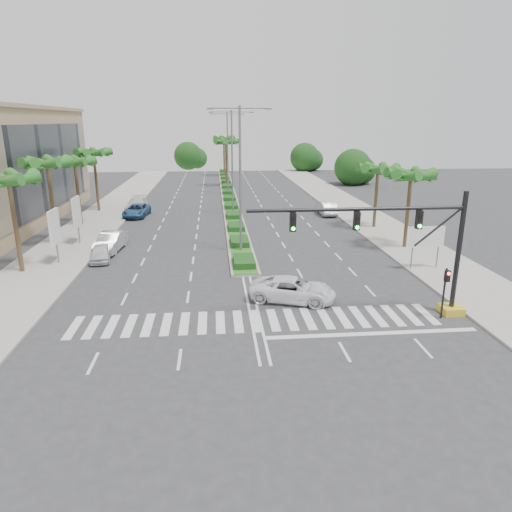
{
  "coord_description": "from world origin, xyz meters",
  "views": [
    {
      "loc": [
        -2.15,
        -23.55,
        10.87
      ],
      "look_at": [
        0.27,
        2.76,
        3.0
      ],
      "focal_mm": 32.0,
      "sensor_mm": 36.0,
      "label": 1
    }
  ],
  "objects": [
    {
      "name": "ground",
      "position": [
        0.0,
        0.0,
        0.0
      ],
      "size": [
        160.0,
        160.0,
        0.0
      ],
      "primitive_type": "plane",
      "color": "#333335",
      "rests_on": "ground"
    },
    {
      "name": "footpath_right",
      "position": [
        15.2,
        20.0,
        0.07
      ],
      "size": [
        6.0,
        120.0,
        0.15
      ],
      "primitive_type": "cube",
      "color": "gray",
      "rests_on": "ground"
    },
    {
      "name": "footpath_left",
      "position": [
        -15.2,
        20.0,
        0.07
      ],
      "size": [
        6.0,
        120.0,
        0.15
      ],
      "primitive_type": "cube",
      "color": "gray",
      "rests_on": "ground"
    },
    {
      "name": "median",
      "position": [
        0.0,
        45.0,
        0.1
      ],
      "size": [
        2.2,
        75.0,
        0.2
      ],
      "primitive_type": "cube",
      "color": "gray",
      "rests_on": "ground"
    },
    {
      "name": "median_grass",
      "position": [
        0.0,
        45.0,
        0.22
      ],
      "size": [
        1.8,
        75.0,
        0.04
      ],
      "primitive_type": "cube",
      "color": "#2F5F20",
      "rests_on": "median"
    },
    {
      "name": "signal_gantry",
      "position": [
        9.27,
        -0.0,
        3.46
      ],
      "size": [
        12.6,
        1.2,
        7.2
      ],
      "color": "gold",
      "rests_on": "ground"
    },
    {
      "name": "pedestrian_signal",
      "position": [
        10.6,
        -0.68,
        2.04
      ],
      "size": [
        0.28,
        0.36,
        3.0
      ],
      "color": "black",
      "rests_on": "ground"
    },
    {
      "name": "direction_sign",
      "position": [
        13.5,
        7.99,
        2.45
      ],
      "size": [
        2.7,
        0.11,
        3.4
      ],
      "color": "slate",
      "rests_on": "ground"
    },
    {
      "name": "billboard_near",
      "position": [
        -14.5,
        12.0,
        2.96
      ],
      "size": [
        0.18,
        2.1,
        4.35
      ],
      "color": "slate",
      "rests_on": "ground"
    },
    {
      "name": "billboard_far",
      "position": [
        -14.5,
        18.0,
        2.96
      ],
      "size": [
        0.18,
        2.1,
        4.35
      ],
      "color": "slate",
      "rests_on": "ground"
    },
    {
      "name": "palm_left_near",
      "position": [
        -16.5,
        10.0,
        6.69
      ],
      "size": [
        4.57,
        4.68,
        7.55
      ],
      "color": "brown",
      "rests_on": "ground"
    },
    {
      "name": "palm_left_mid",
      "position": [
        -16.5,
        18.0,
        7.08
      ],
      "size": [
        4.57,
        4.68,
        7.95
      ],
      "color": "brown",
      "rests_on": "ground"
    },
    {
      "name": "palm_left_far",
      "position": [
        -16.5,
        26.0,
        6.5
      ],
      "size": [
        4.57,
        4.68,
        7.35
      ],
      "color": "brown",
      "rests_on": "ground"
    },
    {
      "name": "palm_left_end",
      "position": [
        -16.5,
        34.0,
        6.88
      ],
      "size": [
        4.57,
        4.68,
        7.75
      ],
      "color": "brown",
      "rests_on": "ground"
    },
    {
      "name": "palm_right_near",
      "position": [
        14.5,
        14.0,
        6.2
      ],
      "size": [
        4.57,
        4.68,
        7.05
      ],
      "color": "brown",
      "rests_on": "ground"
    },
    {
      "name": "palm_right_far",
      "position": [
        14.5,
        22.0,
        5.91
      ],
      "size": [
        4.57,
        4.68,
        6.75
      ],
      "color": "brown",
      "rests_on": "ground"
    },
    {
      "name": "palm_median_a",
      "position": [
        0.0,
        55.0,
        7.17
      ],
      "size": [
        4.57,
        4.68,
        8.05
      ],
      "color": "brown",
      "rests_on": "ground"
    },
    {
      "name": "palm_median_b",
      "position": [
        0.0,
        70.0,
        7.17
      ],
      "size": [
        4.57,
        4.68,
        8.05
      ],
      "color": "brown",
      "rests_on": "ground"
    },
    {
      "name": "streetlight_near",
      "position": [
        0.0,
        14.0,
        6.81
      ],
      "size": [
        5.1,
        0.25,
        12.0
      ],
      "color": "slate",
      "rests_on": "ground"
    },
    {
      "name": "streetlight_mid",
      "position": [
        0.0,
        30.0,
        6.81
      ],
      "size": [
        5.1,
        0.25,
        12.0
      ],
      "color": "slate",
      "rests_on": "ground"
    },
    {
      "name": "streetlight_far",
      "position": [
        0.0,
        46.0,
        6.81
      ],
      "size": [
        5.1,
        0.25,
        12.0
      ],
      "color": "slate",
      "rests_on": "ground"
    },
    {
      "name": "car_parked_a",
      "position": [
        -11.37,
        12.63,
        0.65
      ],
      "size": [
        1.98,
        3.97,
        1.3
      ],
      "primitive_type": "imported",
      "rotation": [
        0.0,
        0.0,
        0.12
      ],
      "color": "silver",
      "rests_on": "ground"
    },
    {
      "name": "car_parked_b",
      "position": [
        -11.19,
        15.51,
        0.82
      ],
      "size": [
        2.24,
        5.12,
        1.64
      ],
      "primitive_type": "imported",
      "rotation": [
        0.0,
        0.0,
        -0.1
      ],
      "color": "silver",
      "rests_on": "ground"
    },
    {
      "name": "car_parked_c",
      "position": [
        -11.29,
        30.25,
        0.73
      ],
      "size": [
        2.89,
        5.46,
        1.46
      ],
      "primitive_type": "imported",
      "rotation": [
        0.0,
        0.0,
        -0.09
      ],
      "color": "#294E7F",
      "rests_on": "ground"
    },
    {
      "name": "car_parked_d",
      "position": [
        -11.8,
        33.84,
        0.82
      ],
      "size": [
        2.41,
        5.67,
        1.63
      ],
      "primitive_type": "imported",
      "rotation": [
        0.0,
        0.0,
        -0.02
      ],
      "color": "silver",
      "rests_on": "ground"
    },
    {
      "name": "car_crossing",
      "position": [
        2.59,
        2.81,
        0.74
      ],
      "size": [
        5.84,
        4.01,
        1.48
      ],
      "primitive_type": "imported",
      "rotation": [
        0.0,
        0.0,
        1.25
      ],
      "color": "white",
      "rests_on": "ground"
    },
    {
      "name": "car_right",
      "position": [
        11.2,
        29.43,
        0.79
      ],
      "size": [
        1.74,
        4.84,
        1.59
      ],
      "primitive_type": "imported",
      "rotation": [
        0.0,
        0.0,
        3.15
      ],
      "color": "silver",
      "rests_on": "ground"
    }
  ]
}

